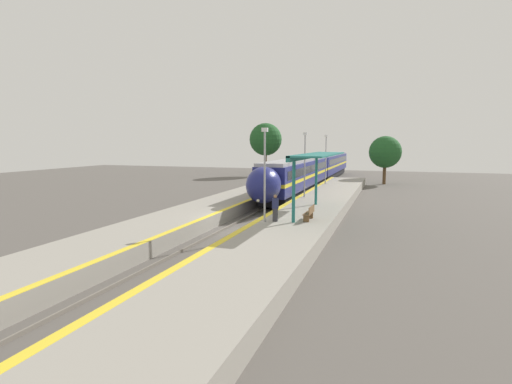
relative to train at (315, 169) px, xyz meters
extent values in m
plane|color=#56514C|center=(0.00, -28.32, -2.28)|extent=(120.00, 120.00, 0.00)
cube|color=slate|center=(-0.72, -28.32, -2.20)|extent=(0.08, 90.00, 0.15)
cube|color=slate|center=(0.72, -28.32, -2.20)|extent=(0.08, 90.00, 0.15)
cube|color=black|center=(0.00, -9.95, -1.63)|extent=(2.43, 20.26, 0.85)
cube|color=navy|center=(0.00, -9.95, -0.76)|extent=(2.77, 22.02, 0.91)
cube|color=yellow|center=(0.00, -9.95, -0.14)|extent=(2.78, 22.02, 0.31)
cube|color=navy|center=(0.00, -9.95, 0.70)|extent=(2.77, 22.02, 1.38)
cube|color=black|center=(0.00, -9.95, 0.63)|extent=(2.79, 20.26, 0.76)
cube|color=#9E9EA3|center=(0.00, -9.95, 1.54)|extent=(2.49, 22.02, 0.30)
cylinder|color=black|center=(-0.72, -17.87, -1.81)|extent=(0.12, 0.93, 0.93)
cylinder|color=black|center=(0.72, -17.87, -1.81)|extent=(0.12, 0.93, 0.93)
cylinder|color=black|center=(-0.72, -15.67, -1.81)|extent=(0.12, 0.93, 0.93)
cylinder|color=black|center=(0.72, -15.67, -1.81)|extent=(0.12, 0.93, 0.93)
cylinder|color=black|center=(-0.72, -4.22, -1.81)|extent=(0.12, 0.93, 0.93)
cylinder|color=black|center=(0.72, -4.22, -1.81)|extent=(0.12, 0.93, 0.93)
cylinder|color=black|center=(-0.72, -2.02, -1.81)|extent=(0.12, 0.93, 0.93)
cylinder|color=black|center=(0.72, -2.02, -1.81)|extent=(0.12, 0.93, 0.93)
ellipsoid|color=navy|center=(0.00, -22.19, 0.09)|extent=(2.66, 3.70, 2.86)
ellipsoid|color=black|center=(0.00, -22.65, 0.56)|extent=(1.94, 2.16, 1.46)
sphere|color=#F9F4CC|center=(0.00, -23.57, -0.96)|extent=(0.24, 0.24, 0.24)
cube|color=black|center=(0.00, 12.87, -1.63)|extent=(2.43, 20.26, 0.85)
cube|color=navy|center=(0.00, 12.87, -0.76)|extent=(2.77, 22.02, 0.91)
cube|color=yellow|center=(0.00, 12.87, -0.14)|extent=(2.78, 22.02, 0.31)
cube|color=navy|center=(0.00, 12.87, 0.70)|extent=(2.77, 22.02, 1.38)
cube|color=black|center=(0.00, 12.87, 0.63)|extent=(2.79, 20.26, 0.76)
cube|color=#9E9EA3|center=(0.00, 12.87, 1.54)|extent=(2.49, 22.02, 0.30)
cylinder|color=black|center=(-0.72, 4.95, -1.81)|extent=(0.12, 0.93, 0.93)
cylinder|color=black|center=(0.72, 4.95, -1.81)|extent=(0.12, 0.93, 0.93)
cylinder|color=black|center=(-0.72, 7.15, -1.81)|extent=(0.12, 0.93, 0.93)
cylinder|color=black|center=(0.72, 7.15, -1.81)|extent=(0.12, 0.93, 0.93)
cylinder|color=black|center=(-0.72, 18.60, -1.81)|extent=(0.12, 0.93, 0.93)
cylinder|color=black|center=(0.72, 18.60, -1.81)|extent=(0.12, 0.93, 0.93)
cylinder|color=black|center=(-0.72, 20.80, -1.81)|extent=(0.12, 0.93, 0.93)
cylinder|color=black|center=(0.72, 20.80, -1.81)|extent=(0.12, 0.93, 0.93)
cube|color=gray|center=(3.85, -28.32, -1.83)|extent=(4.59, 64.00, 0.90)
cube|color=yellow|center=(1.76, -28.32, -1.37)|extent=(0.40, 64.00, 0.01)
cube|color=gray|center=(-3.75, -28.32, -1.83)|extent=(4.37, 64.00, 0.90)
cube|color=yellow|center=(-1.76, -28.32, -1.37)|extent=(0.40, 64.00, 0.01)
cube|color=brown|center=(4.69, -28.37, -1.17)|extent=(0.36, 0.06, 0.42)
cube|color=brown|center=(4.69, -27.13, -1.17)|extent=(0.36, 0.06, 0.42)
cube|color=brown|center=(4.69, -27.75, -0.94)|extent=(0.44, 1.65, 0.03)
cube|color=brown|center=(4.89, -27.75, -0.71)|extent=(0.04, 1.65, 0.44)
cube|color=#333338|center=(2.86, -28.82, -0.98)|extent=(0.28, 0.20, 0.80)
cube|color=navy|center=(2.86, -28.82, -0.27)|extent=(0.36, 0.22, 0.63)
sphere|color=#936B4C|center=(2.86, -28.82, 0.16)|extent=(0.22, 0.22, 0.22)
cylinder|color=#59595E|center=(-2.16, -5.76, -0.67)|extent=(0.14, 0.14, 3.22)
cube|color=black|center=(-2.16, -5.76, 1.30)|extent=(0.28, 0.20, 0.70)
sphere|color=black|center=(-2.16, -5.87, 1.47)|extent=(0.14, 0.14, 0.14)
sphere|color=red|center=(-2.16, -5.87, 1.13)|extent=(0.14, 0.14, 0.14)
cylinder|color=#9E9EA3|center=(2.24, -29.00, 1.32)|extent=(0.12, 0.12, 5.40)
cube|color=silver|center=(2.24, -29.00, 4.14)|extent=(0.36, 0.20, 0.24)
cylinder|color=#9E9EA3|center=(2.24, -17.43, 1.32)|extent=(0.12, 0.12, 5.40)
cube|color=silver|center=(2.24, -17.43, 4.14)|extent=(0.36, 0.20, 0.24)
cylinder|color=#9E9EA3|center=(2.24, -5.86, 1.32)|extent=(0.12, 0.12, 5.40)
cube|color=silver|center=(2.24, -5.86, 4.14)|extent=(0.36, 0.20, 0.24)
cylinder|color=#1E6B66|center=(3.98, -28.78, 0.50)|extent=(0.20, 0.20, 3.76)
cylinder|color=#1E6B66|center=(3.98, -21.37, 0.50)|extent=(0.20, 0.20, 3.76)
cube|color=#1E6B66|center=(3.98, -25.08, 2.48)|extent=(0.24, 10.41, 0.36)
cube|color=#1E6B66|center=(4.88, -25.08, 2.60)|extent=(2.00, 10.41, 0.10)
cylinder|color=brown|center=(-11.17, 13.76, -0.28)|extent=(0.44, 0.44, 3.99)
sphere|color=#1E5123|center=(-11.17, 13.76, 3.93)|extent=(5.52, 5.52, 5.52)
cylinder|color=brown|center=(8.52, 5.32, -0.95)|extent=(0.44, 0.44, 2.66)
sphere|color=#1E5123|center=(8.52, 5.32, 2.11)|extent=(4.32, 4.32, 4.32)
camera|label=1|loc=(9.47, -51.79, 3.40)|focal=28.00mm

